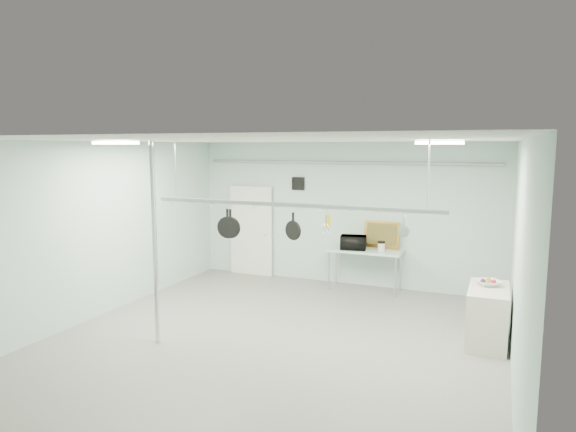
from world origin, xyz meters
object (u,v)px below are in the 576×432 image
at_px(fruit_bowl, 488,283).
at_px(skillet_right, 293,226).
at_px(chrome_pole, 155,244).
at_px(skillet_mid, 230,224).
at_px(microwave, 353,243).
at_px(skillet_left, 227,224).
at_px(coffee_canister, 381,247).
at_px(prep_table, 365,253).
at_px(side_cabinet, 488,315).
at_px(pot_rack, 289,203).

relative_size(fruit_bowl, skillet_right, 0.86).
bearing_deg(chrome_pole, skillet_mid, 46.70).
distance_m(microwave, skillet_mid, 3.51).
bearing_deg(skillet_mid, fruit_bowl, 15.62).
relative_size(skillet_left, skillet_right, 1.18).
bearing_deg(skillet_right, coffee_canister, 95.89).
bearing_deg(prep_table, skillet_right, -95.79).
relative_size(coffee_canister, fruit_bowl, 0.49).
distance_m(side_cabinet, fruit_bowl, 0.51).
bearing_deg(pot_rack, fruit_bowl, 22.90).
bearing_deg(coffee_canister, pot_rack, -103.41).
height_order(chrome_pole, coffee_canister, chrome_pole).
relative_size(prep_table, skillet_mid, 3.30).
relative_size(microwave, skillet_left, 1.10).
bearing_deg(pot_rack, skillet_left, 180.00).
height_order(chrome_pole, side_cabinet, chrome_pole).
height_order(prep_table, pot_rack, pot_rack).
xyz_separation_m(side_cabinet, skillet_left, (-4.06, -1.10, 1.39)).
height_order(prep_table, skillet_left, skillet_left).
distance_m(coffee_canister, skillet_right, 3.42).
relative_size(side_cabinet, microwave, 2.22).
bearing_deg(skillet_mid, microwave, 67.43).
distance_m(chrome_pole, skillet_right, 2.18).
distance_m(chrome_pole, skillet_left, 1.22).
height_order(microwave, skillet_left, skillet_left).
xyz_separation_m(chrome_pole, skillet_mid, (0.85, 0.90, 0.24)).
xyz_separation_m(fruit_bowl, skillet_right, (-2.87, -1.24, 0.93)).
bearing_deg(fruit_bowl, skillet_right, -156.64).
height_order(side_cabinet, pot_rack, pot_rack).
xyz_separation_m(side_cabinet, skillet_right, (-2.88, -1.10, 1.43)).
bearing_deg(skillet_right, microwave, 106.33).
xyz_separation_m(pot_rack, microwave, (0.17, 3.19, -1.17)).
relative_size(prep_table, microwave, 2.96).
relative_size(prep_table, pot_rack, 0.33).
bearing_deg(coffee_canister, fruit_bowl, -42.61).
height_order(prep_table, fruit_bowl, fruit_bowl).
height_order(chrome_pole, skillet_left, chrome_pole).
relative_size(pot_rack, skillet_mid, 9.89).
height_order(microwave, skillet_right, skillet_right).
bearing_deg(side_cabinet, prep_table, 139.21).
height_order(chrome_pole, skillet_right, chrome_pole).
bearing_deg(chrome_pole, side_cabinet, 22.41).
height_order(skillet_left, skillet_mid, same).
distance_m(prep_table, pot_rack, 3.61).
xyz_separation_m(chrome_pole, fruit_bowl, (4.83, 2.14, -0.66)).
xyz_separation_m(chrome_pole, pot_rack, (1.90, 0.90, 0.63)).
distance_m(pot_rack, coffee_canister, 3.54).
bearing_deg(skillet_mid, skillet_right, -1.64).
xyz_separation_m(prep_table, skillet_left, (-1.51, -3.30, 1.01)).
height_order(pot_rack, coffee_canister, pot_rack).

